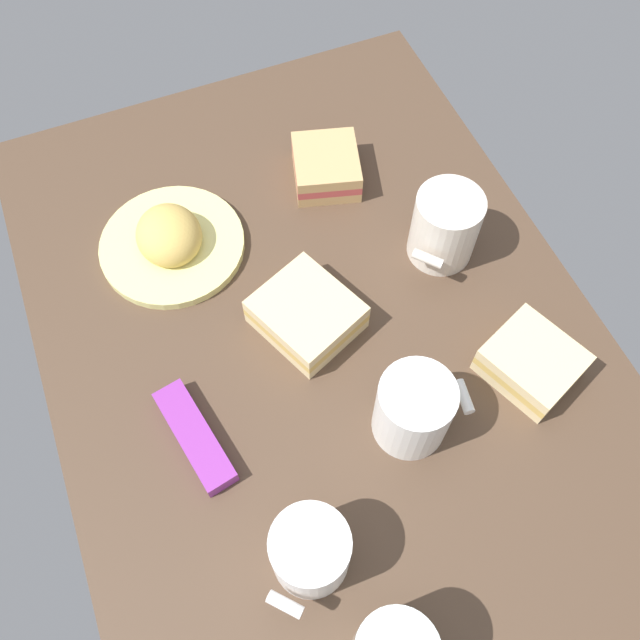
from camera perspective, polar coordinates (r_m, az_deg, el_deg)
The scene contains 9 objects.
tabletop at distance 80.67cm, azimuth 0.00°, elevation -1.36°, with size 90.00×64.00×2.00cm, color #4C3828.
plate_of_food at distance 86.74cm, azimuth -12.60°, elevation 6.66°, with size 18.33×18.33×6.09cm.
coffee_mug_black at distance 83.24cm, azimuth 10.59°, elevation 7.84°, with size 9.53×9.97×9.72cm.
coffee_mug_milky at distance 71.28cm, azimuth 7.99°, elevation -7.55°, with size 8.13×10.39×9.32cm.
coffee_mug_spare at distance 67.21cm, azimuth -0.84°, elevation -19.12°, with size 9.03×9.34×8.58cm.
sandwich_main at distance 91.49cm, azimuth 0.52°, elevation 12.89°, with size 11.33×10.68×4.40cm.
sandwich_side at distance 79.26cm, azimuth 17.57°, elevation -3.47°, with size 12.32×11.79×4.40cm.
sandwich_extra at distance 78.43cm, azimuth -1.16°, elevation 0.49°, with size 13.99×13.40×4.40cm.
snack_bar at distance 74.86cm, azimuth -10.62°, elevation -9.71°, with size 13.01×3.55×2.00cm, color purple.
Camera 1 is at (-34.18, 14.00, 72.71)cm, focal length 37.58 mm.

